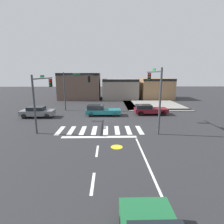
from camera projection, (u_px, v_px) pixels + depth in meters
ground_plane at (102, 119)px, 22.54m from camera, size 120.00×120.00×0.00m
crosswalk_near at (100, 130)px, 18.14m from camera, size 8.53×2.88×0.01m
lane_markings at (114, 163)px, 11.40m from camera, size 6.80×18.75×0.01m
bike_detector_marking at (117, 147)px, 13.97m from camera, size 0.93×0.93×0.01m
curb_corner_northeast at (151, 105)px, 31.93m from camera, size 10.00×10.60×0.15m
storefront_row at (112, 87)px, 40.98m from camera, size 25.36×6.91×5.78m
traffic_signal_southwest at (42, 91)px, 18.67m from camera, size 0.32×6.00×5.51m
traffic_signal_southeast at (155, 86)px, 18.09m from camera, size 0.32×6.06×6.15m
traffic_signal_northwest at (75, 85)px, 27.25m from camera, size 4.39×0.32×5.82m
car_maroon at (149, 109)px, 25.04m from camera, size 4.50×1.95×1.39m
car_teal at (101, 110)px, 24.39m from camera, size 4.68×1.80×1.44m
car_gray at (37, 112)px, 23.41m from camera, size 4.23×1.78×1.42m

